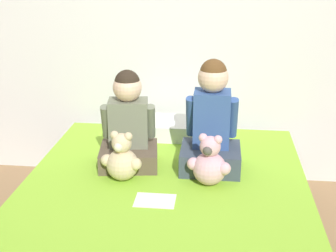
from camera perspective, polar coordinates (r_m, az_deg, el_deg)
wall_behind_bed at (r=3.41m, az=1.74°, el=13.55°), size 8.00×0.06×2.50m
bed at (r=2.65m, az=-0.69°, el=-12.41°), size 1.61×2.05×0.45m
child_on_left at (r=2.79m, az=-4.85°, el=0.02°), size 0.38×0.34×0.58m
child_on_right at (r=2.73m, az=5.33°, el=0.21°), size 0.35×0.31×0.65m
teddy_bear_held_by_left_child at (r=2.64m, az=-5.62°, el=-4.11°), size 0.24×0.18×0.29m
teddy_bear_held_by_right_child at (r=2.58m, az=5.08°, el=-4.59°), size 0.24×0.19×0.29m
pillow_at_headboard at (r=3.27m, az=1.11°, el=-0.27°), size 0.59×0.31×0.11m
sign_card at (r=2.46m, az=-1.59°, el=-9.07°), size 0.21×0.15×0.00m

